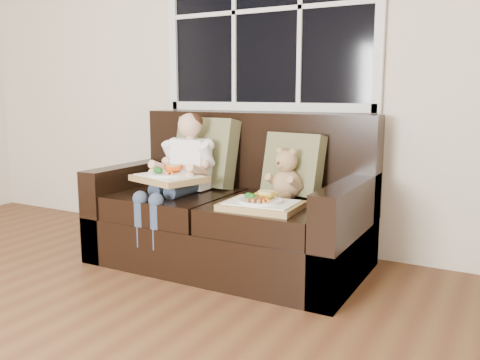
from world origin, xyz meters
The scene contains 8 objects.
window_back centered at (0.59, 2.48, 1.65)m, with size 1.62×0.04×1.37m.
loveseat centered at (0.59, 2.02, 0.31)m, with size 1.70×0.92×0.96m.
pillow_left centered at (0.27, 2.17, 0.68)m, with size 0.49×0.28×0.48m.
pillow_right centered at (0.93, 2.17, 0.64)m, with size 0.41×0.24×0.40m.
child centered at (0.27, 1.90, 0.63)m, with size 0.35×0.58×0.79m.
teddy_bear centered at (0.94, 2.05, 0.58)m, with size 0.21×0.26×0.32m.
tray_left centered at (0.27, 1.75, 0.58)m, with size 0.50×0.43×0.10m.
tray_right centered at (0.94, 1.71, 0.48)m, with size 0.44×0.34×0.10m.
Camera 1 is at (2.17, -0.78, 1.10)m, focal length 38.00 mm.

